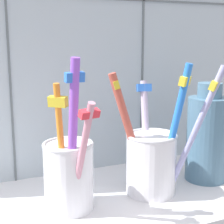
# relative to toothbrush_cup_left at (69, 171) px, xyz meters

# --- Properties ---
(counter_slab) EXTENTS (0.64, 0.22, 0.02)m
(counter_slab) POSITION_rel_toothbrush_cup_left_xyz_m (0.06, 0.01, -0.06)
(counter_slab) COLOR silver
(counter_slab) RESTS_ON ground
(tile_wall_back) EXTENTS (0.64, 0.02, 0.45)m
(tile_wall_back) POSITION_rel_toothbrush_cup_left_xyz_m (0.06, 0.13, 0.15)
(tile_wall_back) COLOR #B2C1CC
(tile_wall_back) RESTS_ON ground
(toothbrush_cup_left) EXTENTS (0.06, 0.10, 0.19)m
(toothbrush_cup_left) POSITION_rel_toothbrush_cup_left_xyz_m (0.00, 0.00, 0.00)
(toothbrush_cup_left) COLOR white
(toothbrush_cup_left) RESTS_ON counter_slab
(toothbrush_cup_right) EXTENTS (0.13, 0.12, 0.18)m
(toothbrush_cup_right) POSITION_rel_toothbrush_cup_left_xyz_m (0.12, 0.00, 0.00)
(toothbrush_cup_right) COLOR white
(toothbrush_cup_right) RESTS_ON counter_slab
(ceramic_vase) EXTENTS (0.06, 0.06, 0.15)m
(ceramic_vase) POSITION_rel_toothbrush_cup_left_xyz_m (0.22, 0.01, 0.02)
(ceramic_vase) COLOR slate
(ceramic_vase) RESTS_ON counter_slab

